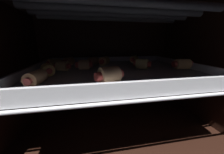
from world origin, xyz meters
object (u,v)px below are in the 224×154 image
at_px(pig_in_blanket_mid_3, 69,61).
at_px(pig_in_blanket_mid_4, 93,61).
at_px(pig_in_blanket_mid_0, 36,78).
at_px(pig_in_blanket_mid_9, 182,64).
at_px(pig_in_blanket_mid_6, 134,59).
at_px(baking_tray_mid, 117,70).
at_px(pig_in_blanket_mid_11, 84,65).
at_px(heating_element, 118,12).
at_px(oven_rack_mid, 117,73).
at_px(pig_in_blanket_mid_1, 109,75).
at_px(pig_in_blanket_mid_10, 55,62).
at_px(pig_in_blanket_mid_2, 48,70).
at_px(pig_in_blanket_mid_5, 142,64).
at_px(pig_in_blanket_mid_7, 104,61).
at_px(pig_in_blanket_mid_8, 62,66).

distance_m(pig_in_blanket_mid_3, pig_in_blanket_mid_4, 0.08).
distance_m(pig_in_blanket_mid_0, pig_in_blanket_mid_9, 0.38).
xyz_separation_m(pig_in_blanket_mid_3, pig_in_blanket_mid_6, (0.25, 0.02, -0.00)).
height_order(baking_tray_mid, pig_in_blanket_mid_3, pig_in_blanket_mid_3).
relative_size(pig_in_blanket_mid_0, pig_in_blanket_mid_11, 1.09).
bearing_deg(heating_element, pig_in_blanket_mid_9, -7.04).
distance_m(oven_rack_mid, pig_in_blanket_mid_1, 0.13).
xyz_separation_m(pig_in_blanket_mid_3, pig_in_blanket_mid_10, (-0.05, -0.00, -0.00)).
xyz_separation_m(pig_in_blanket_mid_6, pig_in_blanket_mid_10, (-0.29, -0.03, -0.00)).
height_order(pig_in_blanket_mid_4, pig_in_blanket_mid_9, pig_in_blanket_mid_9).
bearing_deg(pig_in_blanket_mid_2, pig_in_blanket_mid_1, -32.47).
relative_size(heating_element, pig_in_blanket_mid_2, 10.10).
height_order(pig_in_blanket_mid_9, pig_in_blanket_mid_11, pig_in_blanket_mid_9).
relative_size(heating_element, pig_in_blanket_mid_6, 9.23).
distance_m(heating_element, pig_in_blanket_mid_10, 0.26).
bearing_deg(oven_rack_mid, pig_in_blanket_mid_11, 166.21).
xyz_separation_m(oven_rack_mid, pig_in_blanket_mid_1, (-0.04, -0.12, 0.03)).
height_order(pig_in_blanket_mid_5, pig_in_blanket_mid_7, same).
height_order(heating_element, pig_in_blanket_mid_7, heating_element).
bearing_deg(pig_in_blanket_mid_10, pig_in_blanket_mid_7, -3.49).
distance_m(pig_in_blanket_mid_2, pig_in_blanket_mid_3, 0.14).
bearing_deg(pig_in_blanket_mid_3, heating_element, -35.15).
distance_m(pig_in_blanket_mid_0, pig_in_blanket_mid_1, 0.14).
distance_m(pig_in_blanket_mid_2, pig_in_blanket_mid_5, 0.26).
height_order(heating_element, pig_in_blanket_mid_10, heating_element).
relative_size(pig_in_blanket_mid_2, pig_in_blanket_mid_11, 0.88).
bearing_deg(pig_in_blanket_mid_8, pig_in_blanket_mid_11, 6.95).
bearing_deg(pig_in_blanket_mid_4, pig_in_blanket_mid_1, -84.17).
distance_m(pig_in_blanket_mid_1, pig_in_blanket_mid_7, 0.21).
xyz_separation_m(baking_tray_mid, pig_in_blanket_mid_7, (-0.03, 0.09, 0.02)).
bearing_deg(pig_in_blanket_mid_4, pig_in_blanket_mid_11, -109.73).
height_order(pig_in_blanket_mid_2, pig_in_blanket_mid_11, pig_in_blanket_mid_11).
xyz_separation_m(baking_tray_mid, pig_in_blanket_mid_8, (-0.15, 0.02, 0.02)).
relative_size(baking_tray_mid, pig_in_blanket_mid_7, 8.00).
xyz_separation_m(pig_in_blanket_mid_3, pig_in_blanket_mid_9, (0.34, -0.13, 0.00)).
relative_size(pig_in_blanket_mid_3, pig_in_blanket_mid_11, 0.98).
height_order(oven_rack_mid, baking_tray_mid, baking_tray_mid).
distance_m(oven_rack_mid, pig_in_blanket_mid_7, 0.10).
distance_m(pig_in_blanket_mid_4, pig_in_blanket_mid_11, 0.09).
height_order(pig_in_blanket_mid_3, pig_in_blanket_mid_5, pig_in_blanket_mid_5).
bearing_deg(pig_in_blanket_mid_4, pig_in_blanket_mid_5, -36.14).
xyz_separation_m(pig_in_blanket_mid_1, pig_in_blanket_mid_10, (-0.15, 0.22, -0.00)).
relative_size(pig_in_blanket_mid_9, pig_in_blanket_mid_11, 1.19).
relative_size(pig_in_blanket_mid_2, pig_in_blanket_mid_7, 0.78).
distance_m(pig_in_blanket_mid_3, pig_in_blanket_mid_8, 0.09).
height_order(pig_in_blanket_mid_3, pig_in_blanket_mid_9, pig_in_blanket_mid_9).
relative_size(pig_in_blanket_mid_5, pig_in_blanket_mid_7, 0.90).
relative_size(oven_rack_mid, pig_in_blanket_mid_10, 11.11).
bearing_deg(heating_element, pig_in_blanket_mid_3, 144.85).
bearing_deg(pig_in_blanket_mid_1, pig_in_blanket_mid_4, 95.83).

